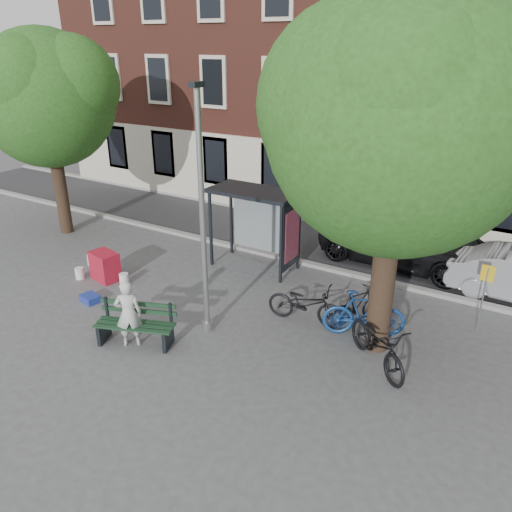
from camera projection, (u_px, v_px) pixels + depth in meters
The scene contains 22 objects.
ground at pixel (208, 329), 12.96m from camera, with size 90.00×90.00×0.00m, color #4C4C4F.
road at pixel (320, 243), 18.46m from camera, with size 40.00×4.00×0.01m, color #28282B.
curb_near at pixel (295, 260), 16.86m from camera, with size 40.00×0.25×0.12m, color gray.
curb_far at pixel (340, 226), 20.00m from camera, with size 40.00×0.25×0.12m, color gray.
building_row at pixel (389, 38), 20.38m from camera, with size 30.00×8.00×14.00m, color brown.
lamppost at pixel (203, 229), 11.85m from camera, with size 0.28×0.35×6.11m.
tree_right at pixel (401, 111), 9.91m from camera, with size 5.76×5.60×8.20m.
tree_left at pixel (43, 93), 17.41m from camera, with size 5.18×4.86×7.40m.
bus_shelter at pixel (267, 212), 15.71m from camera, with size 2.85×1.45×2.62m.
painter at pixel (128, 314), 11.99m from camera, with size 0.63×0.41×1.73m, color silver.
bench at pixel (136, 326), 12.24m from camera, with size 2.04×1.27×1.00m.
bike_a at pixel (306, 304), 13.09m from camera, with size 0.73×2.09×1.10m, color black.
bike_b at pixel (364, 313), 12.48m from camera, with size 0.58×2.07×1.24m, color navy.
bike_c at pixel (378, 344), 11.30m from camera, with size 0.79×2.25×1.18m, color black.
bike_d at pixel (357, 305), 13.10m from camera, with size 0.47×1.67×1.01m, color black.
car_dark at pixel (407, 241), 16.53m from camera, with size 2.61×5.66×1.57m, color black.
red_stand at pixel (105, 266), 15.52m from camera, with size 0.90×0.60×0.90m, color #A91629.
blue_crate at pixel (90, 298), 14.31m from camera, with size 0.55×0.40×0.20m, color navy.
bucket_a at pixel (124, 279), 15.28m from camera, with size 0.28×0.28×0.36m, color white.
bucket_b at pixel (80, 273), 15.67m from camera, with size 0.28×0.28×0.36m, color white.
bucket_c at pixel (92, 260), 16.63m from camera, with size 0.28×0.28×0.36m, color white.
notice_sign at pixel (485, 285), 12.33m from camera, with size 0.32×0.04×1.88m.
Camera 1 is at (6.83, -8.87, 6.91)m, focal length 35.00 mm.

